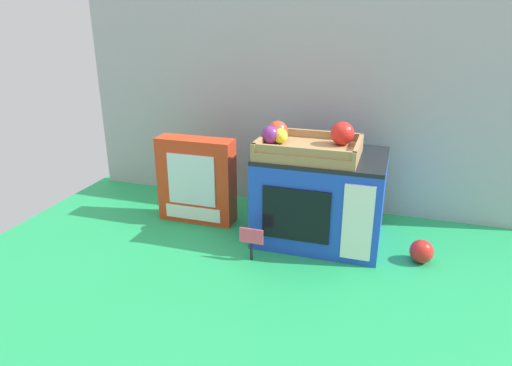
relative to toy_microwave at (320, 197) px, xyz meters
name	(u,v)px	position (x,y,z in m)	size (l,w,h in m)	color
ground_plane	(276,235)	(-0.13, -0.03, -0.14)	(1.70, 1.70, 0.00)	#219E54
display_back_panel	(300,102)	(-0.13, 0.26, 0.24)	(1.61, 0.03, 0.75)	#A0A3A8
toy_microwave	(320,197)	(0.00, 0.00, 0.00)	(0.38, 0.29, 0.28)	blue
food_groups_crate	(306,144)	(-0.05, -0.02, 0.17)	(0.29, 0.21, 0.10)	#A37F51
cookie_set_box	(197,180)	(-0.42, 0.01, 0.01)	(0.26, 0.08, 0.29)	red
price_sign	(251,239)	(-0.16, -0.20, -0.07)	(0.07, 0.01, 0.10)	black
loose_toy_apple	(422,251)	(0.31, -0.07, -0.10)	(0.07, 0.07, 0.07)	red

